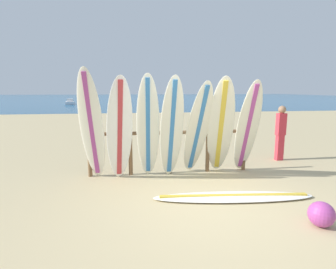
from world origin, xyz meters
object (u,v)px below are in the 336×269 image
surfboard_rack (170,144)px  surfboard_leaning_right (221,127)px  surfboard_lying_on_sand (234,197)px  surfboard_leaning_far_right (247,128)px  surfboard_leaning_far_left (92,126)px  surfboard_leaning_center (172,129)px  beach_ball (321,214)px  surfboard_leaning_center_right (198,130)px  beachgoer_standing (281,131)px  small_boat_offshore (70,102)px  surfboard_leaning_left (120,130)px  surfboard_leaning_center_left (148,127)px

surfboard_rack → surfboard_leaning_right: 1.20m
surfboard_leaning_right → surfboard_lying_on_sand: (-0.17, -1.29, -1.07)m
surfboard_leaning_far_right → surfboard_lying_on_sand: (-0.77, -1.25, -1.03)m
surfboard_leaning_far_left → surfboard_leaning_center: bearing=-3.7°
surfboard_leaning_far_left → beach_ball: 4.31m
surfboard_leaning_center_right → surfboard_lying_on_sand: (0.34, -1.33, -1.02)m
beachgoer_standing → beach_ball: beachgoer_standing is taller
surfboard_leaning_center → surfboard_leaning_right: size_ratio=1.00×
surfboard_rack → small_boat_offshore: 31.32m
surfboard_leaning_far_right → small_boat_offshore: (-10.30, 30.49, -0.81)m
beachgoer_standing → surfboard_lying_on_sand: bearing=-133.4°
surfboard_rack → surfboard_leaning_center_right: surfboard_leaning_center_right is taller
surfboard_leaning_left → surfboard_leaning_center_right: (1.67, 0.12, -0.05)m
surfboard_leaning_center → surfboard_lying_on_sand: (0.94, -1.20, -1.07)m
surfboard_leaning_far_left → surfboard_leaning_center_right: 2.25m
surfboard_leaning_center → surfboard_leaning_center_right: size_ratio=1.05×
surfboard_leaning_far_right → surfboard_lying_on_sand: bearing=-121.6°
surfboard_leaning_left → surfboard_rack: bearing=21.1°
surfboard_leaning_far_left → surfboard_leaning_center_left: 1.16m
surfboard_leaning_center_right → beach_ball: (1.20, -2.42, -0.88)m
small_boat_offshore → surfboard_leaning_right: bearing=-72.3°
surfboard_leaning_far_left → surfboard_leaning_far_right: size_ratio=1.11×
surfboard_rack → small_boat_offshore: (-8.62, 30.11, -0.43)m
surfboard_leaning_center → surfboard_leaning_center_right: (0.59, 0.13, -0.05)m
beach_ball → surfboard_lying_on_sand: bearing=128.1°
surfboard_leaning_center → surfboard_leaning_right: 1.11m
surfboard_leaning_center_right → surfboard_leaning_far_right: size_ratio=0.99×
beach_ball → surfboard_leaning_center: bearing=128.0°
surfboard_leaning_left → surfboard_lying_on_sand: size_ratio=0.76×
small_boat_offshore → surfboard_leaning_far_right: bearing=-71.3°
surfboard_leaning_left → beach_ball: (2.87, -2.30, -0.92)m
surfboard_leaning_right → beach_ball: surfboard_leaning_right is taller
surfboard_lying_on_sand → surfboard_leaning_center: bearing=128.0°
surfboard_leaning_left → surfboard_leaning_far_right: size_ratio=1.03×
surfboard_leaning_far_left → surfboard_leaning_center_right: bearing=0.6°
beach_ball → beachgoer_standing: bearing=68.3°
surfboard_leaning_far_right → surfboard_leaning_left: bearing=-179.1°
surfboard_leaning_far_left → surfboard_leaning_center_left: bearing=2.6°
surfboard_lying_on_sand → surfboard_leaning_right: bearing=82.6°
surfboard_rack → beach_ball: bearing=-57.0°
surfboard_rack → surfboard_leaning_right: (1.08, -0.34, 0.41)m
surfboard_leaning_far_left → surfboard_lying_on_sand: surfboard_leaning_far_left is taller
surfboard_leaning_center → small_boat_offshore: 31.74m
surfboard_leaning_right → beachgoer_standing: size_ratio=1.48×
surfboard_leaning_left → surfboard_leaning_center: 1.08m
surfboard_leaning_center_right → beach_ball: 2.84m
beachgoer_standing → surfboard_leaning_left: bearing=-164.8°
surfboard_leaning_center_left → surfboard_leaning_center_right: (1.08, -0.03, -0.07)m
surfboard_leaning_center → beachgoer_standing: (3.17, 1.16, -0.29)m
surfboard_leaning_left → surfboard_leaning_far_right: surfboard_leaning_left is taller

